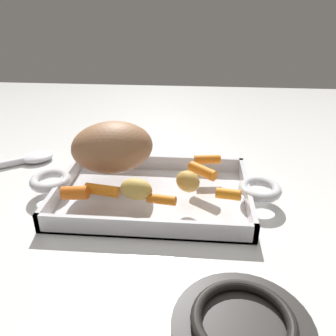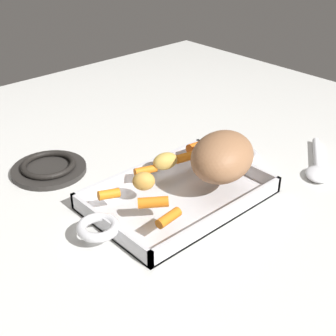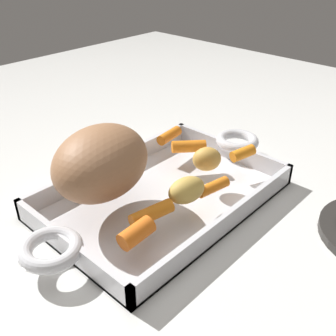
{
  "view_description": "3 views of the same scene",
  "coord_description": "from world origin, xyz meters",
  "px_view_note": "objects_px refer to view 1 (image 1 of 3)",
  "views": [
    {
      "loc": [
        -0.07,
        0.55,
        0.35
      ],
      "look_at": [
        -0.03,
        -0.01,
        0.06
      ],
      "focal_mm": 37.31,
      "sensor_mm": 36.0,
      "label": 1
    },
    {
      "loc": [
        -0.55,
        -0.57,
        0.53
      ],
      "look_at": [
        -0.0,
        0.03,
        0.06
      ],
      "focal_mm": 50.43,
      "sensor_mm": 36.0,
      "label": 2
    },
    {
      "loc": [
        0.36,
        0.34,
        0.35
      ],
      "look_at": [
        -0.01,
        -0.0,
        0.05
      ],
      "focal_mm": 42.34,
      "sensor_mm": 36.0,
      "label": 3
    }
  ],
  "objects_px": {
    "baby_carrot_center_right": "(161,199)",
    "potato_corner": "(188,181)",
    "stove_burner_rear": "(243,325)",
    "serving_spoon": "(22,160)",
    "baby_carrot_southwest": "(75,193)",
    "baby_carrot_center_left": "(202,171)",
    "roasting_dish": "(153,193)",
    "baby_carrot_long": "(102,190)",
    "potato_near_roast": "(136,189)",
    "pork_roast": "(113,147)",
    "baby_carrot_short": "(207,159)",
    "baby_carrot_northwest": "(228,194)"
  },
  "relations": [
    {
      "from": "baby_carrot_southwest",
      "to": "roasting_dish",
      "type": "bearing_deg",
      "value": -149.42
    },
    {
      "from": "baby_carrot_southwest",
      "to": "baby_carrot_center_right",
      "type": "height_order",
      "value": "baby_carrot_southwest"
    },
    {
      "from": "roasting_dish",
      "to": "stove_burner_rear",
      "type": "height_order",
      "value": "roasting_dish"
    },
    {
      "from": "baby_carrot_southwest",
      "to": "baby_carrot_northwest",
      "type": "xyz_separation_m",
      "value": [
        -0.25,
        -0.02,
        -0.0
      ]
    },
    {
      "from": "baby_carrot_center_left",
      "to": "potato_corner",
      "type": "relative_size",
      "value": 1.28
    },
    {
      "from": "pork_roast",
      "to": "serving_spoon",
      "type": "xyz_separation_m",
      "value": [
        0.23,
        -0.08,
        -0.08
      ]
    },
    {
      "from": "baby_carrot_northwest",
      "to": "serving_spoon",
      "type": "xyz_separation_m",
      "value": [
        0.45,
        -0.17,
        -0.04
      ]
    },
    {
      "from": "stove_burner_rear",
      "to": "baby_carrot_short",
      "type": "bearing_deg",
      "value": -84.28
    },
    {
      "from": "baby_carrot_center_left",
      "to": "baby_carrot_northwest",
      "type": "bearing_deg",
      "value": 118.79
    },
    {
      "from": "baby_carrot_northwest",
      "to": "baby_carrot_center_left",
      "type": "bearing_deg",
      "value": -61.21
    },
    {
      "from": "baby_carrot_long",
      "to": "baby_carrot_center_right",
      "type": "height_order",
      "value": "baby_carrot_long"
    },
    {
      "from": "roasting_dish",
      "to": "potato_corner",
      "type": "bearing_deg",
      "value": 154.95
    },
    {
      "from": "baby_carrot_southwest",
      "to": "baby_carrot_long",
      "type": "height_order",
      "value": "baby_carrot_southwest"
    },
    {
      "from": "baby_carrot_short",
      "to": "baby_carrot_center_right",
      "type": "xyz_separation_m",
      "value": [
        0.08,
        0.16,
        -0.0
      ]
    },
    {
      "from": "baby_carrot_center_left",
      "to": "serving_spoon",
      "type": "bearing_deg",
      "value": -13.4
    },
    {
      "from": "roasting_dish",
      "to": "baby_carrot_long",
      "type": "height_order",
      "value": "baby_carrot_long"
    },
    {
      "from": "pork_roast",
      "to": "stove_burner_rear",
      "type": "bearing_deg",
      "value": 124.51
    },
    {
      "from": "baby_carrot_southwest",
      "to": "baby_carrot_long",
      "type": "xyz_separation_m",
      "value": [
        -0.04,
        -0.02,
        -0.0
      ]
    },
    {
      "from": "baby_carrot_center_left",
      "to": "stove_burner_rear",
      "type": "xyz_separation_m",
      "value": [
        -0.05,
        0.3,
        -0.04
      ]
    },
    {
      "from": "baby_carrot_center_left",
      "to": "baby_carrot_short",
      "type": "height_order",
      "value": "baby_carrot_center_left"
    },
    {
      "from": "roasting_dish",
      "to": "baby_carrot_center_left",
      "type": "bearing_deg",
      "value": -163.2
    },
    {
      "from": "baby_carrot_center_left",
      "to": "roasting_dish",
      "type": "bearing_deg",
      "value": 16.8
    },
    {
      "from": "potato_near_roast",
      "to": "potato_corner",
      "type": "height_order",
      "value": "potato_corner"
    },
    {
      "from": "pork_roast",
      "to": "baby_carrot_center_left",
      "type": "bearing_deg",
      "value": 175.9
    },
    {
      "from": "baby_carrot_center_left",
      "to": "potato_near_roast",
      "type": "height_order",
      "value": "potato_near_roast"
    },
    {
      "from": "potato_near_roast",
      "to": "serving_spoon",
      "type": "bearing_deg",
      "value": -32.4
    },
    {
      "from": "baby_carrot_center_right",
      "to": "baby_carrot_southwest",
      "type": "bearing_deg",
      "value": -1.19
    },
    {
      "from": "stove_burner_rear",
      "to": "serving_spoon",
      "type": "bearing_deg",
      "value": -41.69
    },
    {
      "from": "roasting_dish",
      "to": "baby_carrot_short",
      "type": "distance_m",
      "value": 0.13
    },
    {
      "from": "baby_carrot_southwest",
      "to": "baby_carrot_center_right",
      "type": "distance_m",
      "value": 0.14
    },
    {
      "from": "pork_roast",
      "to": "serving_spoon",
      "type": "bearing_deg",
      "value": -19.87
    },
    {
      "from": "roasting_dish",
      "to": "potato_corner",
      "type": "xyz_separation_m",
      "value": [
        -0.06,
        0.03,
        0.05
      ]
    },
    {
      "from": "baby_carrot_northwest",
      "to": "roasting_dish",
      "type": "bearing_deg",
      "value": -20.81
    },
    {
      "from": "potato_near_roast",
      "to": "stove_burner_rear",
      "type": "distance_m",
      "value": 0.27
    },
    {
      "from": "potato_corner",
      "to": "serving_spoon",
      "type": "relative_size",
      "value": 0.23
    },
    {
      "from": "baby_carrot_long",
      "to": "potato_near_roast",
      "type": "xyz_separation_m",
      "value": [
        -0.06,
        0.01,
        0.01
      ]
    },
    {
      "from": "serving_spoon",
      "to": "potato_corner",
      "type": "bearing_deg",
      "value": -56.38
    },
    {
      "from": "potato_corner",
      "to": "serving_spoon",
      "type": "bearing_deg",
      "value": -22.16
    },
    {
      "from": "potato_near_roast",
      "to": "baby_carrot_center_left",
      "type": "bearing_deg",
      "value": -140.92
    },
    {
      "from": "baby_carrot_center_left",
      "to": "baby_carrot_northwest",
      "type": "height_order",
      "value": "baby_carrot_center_left"
    },
    {
      "from": "baby_carrot_center_right",
      "to": "potato_corner",
      "type": "height_order",
      "value": "potato_corner"
    },
    {
      "from": "baby_carrot_southwest",
      "to": "baby_carrot_short",
      "type": "bearing_deg",
      "value": -145.57
    },
    {
      "from": "baby_carrot_southwest",
      "to": "baby_carrot_center_left",
      "type": "distance_m",
      "value": 0.23
    },
    {
      "from": "baby_carrot_northwest",
      "to": "serving_spoon",
      "type": "distance_m",
      "value": 0.48
    },
    {
      "from": "baby_carrot_center_left",
      "to": "baby_carrot_center_right",
      "type": "bearing_deg",
      "value": 56.61
    },
    {
      "from": "roasting_dish",
      "to": "potato_near_roast",
      "type": "height_order",
      "value": "potato_near_roast"
    },
    {
      "from": "baby_carrot_center_right",
      "to": "potato_corner",
      "type": "xyz_separation_m",
      "value": [
        -0.04,
        -0.04,
        0.01
      ]
    },
    {
      "from": "pork_roast",
      "to": "baby_carrot_center_right",
      "type": "xyz_separation_m",
      "value": [
        -0.1,
        0.11,
        -0.04
      ]
    },
    {
      "from": "baby_carrot_center_left",
      "to": "potato_corner",
      "type": "distance_m",
      "value": 0.06
    },
    {
      "from": "baby_carrot_southwest",
      "to": "potato_corner",
      "type": "bearing_deg",
      "value": -167.46
    }
  ]
}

